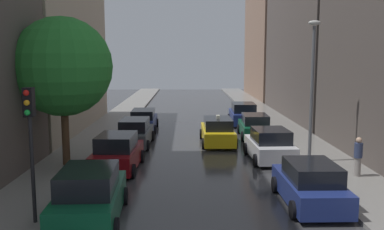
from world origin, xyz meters
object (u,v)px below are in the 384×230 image
parked_car_left_second (117,153)px  parked_car_left_fourth (143,121)px  parked_car_left_nearest (90,196)px  pedestrian_near_tree (358,156)px  parked_car_right_fourth (243,114)px  traffic_light_left_corner (30,125)px  parked_car_right_second (270,145)px  lamp_post_right (312,82)px  parked_car_right_third (255,127)px  parked_car_right_nearest (310,185)px  parked_car_left_third (135,133)px  street_tree_left (63,67)px  taxi_midroad (218,132)px

parked_car_left_second → parked_car_left_fourth: bearing=1.5°
parked_car_left_nearest → pedestrian_near_tree: (10.71, 4.63, 0.22)m
parked_car_right_fourth → traffic_light_left_corner: 22.25m
traffic_light_left_corner → parked_car_right_second: bearing=43.0°
parked_car_left_second → lamp_post_right: 10.09m
parked_car_right_third → lamp_post_right: size_ratio=0.61×
parked_car_right_nearest → traffic_light_left_corner: (-9.32, -1.88, 2.53)m
parked_car_left_second → parked_car_left_third: size_ratio=0.96×
parked_car_right_nearest → street_tree_left: bearing=61.9°
parked_car_left_third → parked_car_right_third: (7.65, 2.54, -0.04)m
parked_car_right_nearest → parked_car_left_second: bearing=57.3°
street_tree_left → lamp_post_right: size_ratio=1.02×
parked_car_left_second → pedestrian_near_tree: bearing=-96.4°
lamp_post_right → traffic_light_left_corner: bearing=-144.9°
parked_car_left_third → parked_car_right_fourth: size_ratio=1.00×
taxi_midroad → parked_car_left_second: bearing=138.4°
parked_car_left_fourth → parked_car_right_fourth: (7.63, 2.61, 0.07)m
parked_car_left_third → parked_car_right_third: bearing=-70.5°
parked_car_right_nearest → taxi_midroad: size_ratio=0.91×
parked_car_right_fourth → parked_car_right_third: bearing=-178.2°
parked_car_left_third → parked_car_right_nearest: 12.79m
parked_car_right_third → street_tree_left: street_tree_left is taller
parked_car_left_second → parked_car_right_second: parked_car_left_second is taller
parked_car_left_third → lamp_post_right: size_ratio=0.64×
parked_car_left_fourth → street_tree_left: size_ratio=0.65×
parked_car_left_second → parked_car_right_second: (7.63, 1.80, -0.03)m
parked_car_left_second → parked_car_left_third: bearing=0.3°
parked_car_right_nearest → parked_car_right_third: size_ratio=1.01×
street_tree_left → traffic_light_left_corner: (1.04, -7.25, -1.60)m
parked_car_right_fourth → pedestrian_near_tree: bearing=-167.2°
parked_car_left_nearest → lamp_post_right: 12.30m
parked_car_right_third → traffic_light_left_corner: bearing=149.1°
parked_car_right_fourth → traffic_light_left_corner: size_ratio=1.04×
parked_car_right_nearest → pedestrian_near_tree: bearing=-44.2°
parked_car_right_fourth → street_tree_left: 16.97m
parked_car_right_fourth → lamp_post_right: size_ratio=0.65×
parked_car_right_third → traffic_light_left_corner: traffic_light_left_corner is taller
street_tree_left → lamp_post_right: bearing=2.3°
parked_car_left_second → parked_car_right_second: size_ratio=1.05×
parked_car_left_fourth → parked_car_right_third: size_ratio=1.10×
street_tree_left → traffic_light_left_corner: size_ratio=1.65×
parked_car_left_second → lamp_post_right: bearing=-81.8°
parked_car_left_second → parked_car_right_nearest: size_ratio=1.01×
parked_car_left_third → street_tree_left: street_tree_left is taller
parked_car_right_second → pedestrian_near_tree: 4.72m
taxi_midroad → traffic_light_left_corner: (-6.74, -12.72, 2.52)m
pedestrian_near_tree → traffic_light_left_corner: bearing=58.2°
parked_car_right_second → parked_car_left_fourth: bearing=37.5°
parked_car_left_fourth → street_tree_left: bearing=164.4°
parked_car_left_second → street_tree_left: 4.84m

